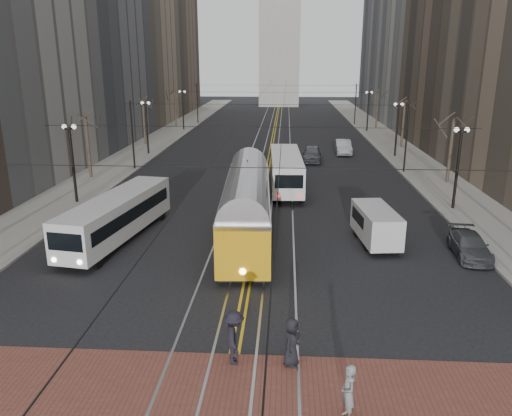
# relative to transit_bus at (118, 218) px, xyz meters

# --- Properties ---
(ground) EXTENTS (260.00, 260.00, 0.00)m
(ground) POSITION_rel_transit_bus_xyz_m (8.07, -10.59, -1.33)
(ground) COLOR black
(ground) RESTS_ON ground
(sidewalk_left) EXTENTS (5.00, 140.00, 0.15)m
(sidewalk_left) POSITION_rel_transit_bus_xyz_m (-6.93, 34.41, -1.25)
(sidewalk_left) COLOR gray
(sidewalk_left) RESTS_ON ground
(sidewalk_right) EXTENTS (5.00, 140.00, 0.15)m
(sidewalk_right) POSITION_rel_transit_bus_xyz_m (23.07, 34.41, -1.25)
(sidewalk_right) COLOR gray
(sidewalk_right) RESTS_ON ground
(crosswalk_band) EXTENTS (25.00, 6.00, 0.01)m
(crosswalk_band) POSITION_rel_transit_bus_xyz_m (8.07, -14.59, -1.32)
(crosswalk_band) COLOR brown
(crosswalk_band) RESTS_ON ground
(streetcar_rails) EXTENTS (4.80, 130.00, 0.02)m
(streetcar_rails) POSITION_rel_transit_bus_xyz_m (8.07, 34.41, -1.32)
(streetcar_rails) COLOR gray
(streetcar_rails) RESTS_ON ground
(centre_lines) EXTENTS (0.42, 130.00, 0.01)m
(centre_lines) POSITION_rel_transit_bus_xyz_m (8.07, 34.41, -1.32)
(centre_lines) COLOR gold
(centre_lines) RESTS_ON ground
(building_left_mid) EXTENTS (16.00, 20.00, 34.00)m
(building_left_mid) POSITION_rel_transit_bus_xyz_m (-17.43, 35.41, 15.67)
(building_left_mid) COLOR slate
(building_left_mid) RESTS_ON ground
(building_left_far) EXTENTS (16.00, 20.00, 40.00)m
(building_left_far) POSITION_rel_transit_bus_xyz_m (-17.43, 75.41, 18.67)
(building_left_far) COLOR brown
(building_left_far) RESTS_ON ground
(building_right_far) EXTENTS (16.00, 20.00, 40.00)m
(building_right_far) POSITION_rel_transit_bus_xyz_m (33.57, 75.41, 18.67)
(building_right_far) COLOR slate
(building_right_far) RESTS_ON ground
(lamp_posts) EXTENTS (27.60, 57.20, 5.60)m
(lamp_posts) POSITION_rel_transit_bus_xyz_m (8.07, 18.16, 1.47)
(lamp_posts) COLOR black
(lamp_posts) RESTS_ON ground
(street_trees) EXTENTS (31.68, 53.28, 5.60)m
(street_trees) POSITION_rel_transit_bus_xyz_m (8.07, 24.66, 1.47)
(street_trees) COLOR #382D23
(street_trees) RESTS_ON ground
(trolley_wires) EXTENTS (25.96, 120.00, 6.60)m
(trolley_wires) POSITION_rel_transit_bus_xyz_m (8.07, 24.25, 2.45)
(trolley_wires) COLOR black
(trolley_wires) RESTS_ON ground
(transit_bus) EXTENTS (3.88, 10.82, 2.65)m
(transit_bus) POSITION_rel_transit_bus_xyz_m (0.00, 0.00, 0.00)
(transit_bus) COLOR silver
(transit_bus) RESTS_ON ground
(streetcar) EXTENTS (3.32, 14.22, 3.32)m
(streetcar) POSITION_rel_transit_bus_xyz_m (7.57, 0.83, 0.34)
(streetcar) COLOR orange
(streetcar) RESTS_ON ground
(rear_bus) EXTENTS (2.82, 10.99, 2.84)m
(rear_bus) POSITION_rel_transit_bus_xyz_m (9.87, 12.86, 0.10)
(rear_bus) COLOR white
(rear_bus) RESTS_ON ground
(cargo_van) EXTENTS (2.35, 4.93, 2.10)m
(cargo_van) POSITION_rel_transit_bus_xyz_m (15.08, 0.23, -0.27)
(cargo_van) COLOR silver
(cargo_van) RESTS_ON ground
(sedan_grey) EXTENTS (2.17, 4.86, 1.62)m
(sedan_grey) POSITION_rel_transit_bus_xyz_m (12.60, 24.48, -0.51)
(sedan_grey) COLOR #45474D
(sedan_grey) RESTS_ON ground
(sedan_silver) EXTENTS (1.74, 4.79, 1.57)m
(sedan_silver) POSITION_rel_transit_bus_xyz_m (16.31, 29.14, -0.54)
(sedan_silver) COLOR #94979B
(sedan_silver) RESTS_ON ground
(sedan_parked) EXTENTS (2.02, 4.34, 1.23)m
(sedan_parked) POSITION_rel_transit_bus_xyz_m (19.87, -1.39, -0.71)
(sedan_parked) COLOR #474A4F
(sedan_parked) RESTS_ON ground
(pedestrian_a) EXTENTS (0.84, 1.01, 1.76)m
(pedestrian_a) POSITION_rel_transit_bus_xyz_m (10.13, -12.09, -0.43)
(pedestrian_a) COLOR black
(pedestrian_a) RESTS_ON crosswalk_band
(pedestrian_b) EXTENTS (0.54, 0.72, 1.78)m
(pedestrian_b) POSITION_rel_transit_bus_xyz_m (11.77, -14.76, -0.42)
(pedestrian_b) COLOR gray
(pedestrian_b) RESTS_ON crosswalk_band
(pedestrian_d) EXTENTS (0.97, 1.39, 1.97)m
(pedestrian_d) POSITION_rel_transit_bus_xyz_m (8.12, -12.09, -0.33)
(pedestrian_d) COLOR black
(pedestrian_d) RESTS_ON crosswalk_band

